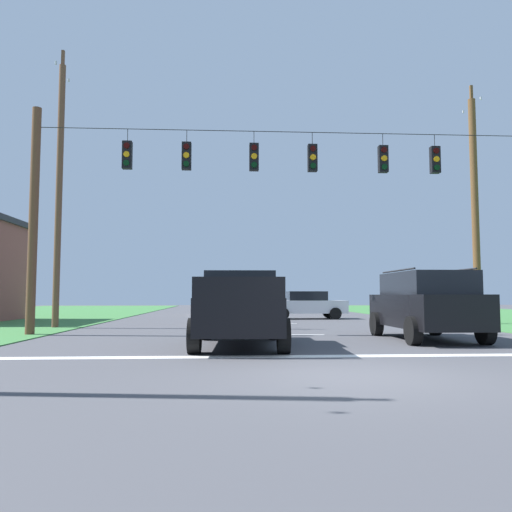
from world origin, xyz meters
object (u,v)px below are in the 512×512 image
Objects in this scene: overhead_signal_span at (284,205)px; utility_pole_mid_right at (475,207)px; suv_black at (425,304)px; utility_pole_near_left at (59,189)px; pickup_truck at (240,308)px; distant_car_far_parked at (307,305)px; distant_car_oncoming at (228,307)px; distant_car_crossing_white at (211,303)px.

utility_pole_mid_right is (9.43, 5.30, 0.94)m from overhead_signal_span.
suv_black is 0.43× the size of utility_pole_mid_right.
utility_pole_mid_right is 0.97× the size of utility_pole_near_left.
utility_pole_mid_right is (11.05, 9.13, 4.39)m from pickup_truck.
utility_pole_near_left is at bearing 153.94° from suv_black.
overhead_signal_span is at bearing -22.89° from utility_pole_near_left.
distant_car_far_parked is (2.49, 11.01, -3.62)m from overhead_signal_span.
utility_pole_mid_right reaches higher than overhead_signal_span.
overhead_signal_span is at bearing 147.37° from suv_black.
overhead_signal_span is at bearing -72.04° from distant_car_oncoming.
utility_pole_near_left is (-8.82, 3.72, 1.22)m from overhead_signal_span.
pickup_truck is at bearing -112.86° from overhead_signal_span.
distant_car_oncoming is 8.71m from utility_pole_near_left.
pickup_truck is 11.43m from utility_pole_near_left.
suv_black is 20.76m from distant_car_crossing_white.
suv_black is at bearing -55.28° from distant_car_oncoming.
distant_car_crossing_white and distant_car_far_parked have the same top height.
pickup_truck is 9.72m from distant_car_oncoming.
pickup_truck is 5.67m from suv_black.
suv_black is 1.11× the size of distant_car_far_parked.
utility_pole_near_left reaches higher than pickup_truck.
utility_pole_mid_right is at bearing 29.32° from overhead_signal_span.
distant_car_oncoming is 0.39× the size of utility_pole_near_left.
overhead_signal_span is at bearing -80.01° from distant_car_crossing_white.
pickup_truck is 1.14× the size of suv_black.
utility_pole_near_left is (-6.91, -2.16, 4.84)m from distant_car_oncoming.
overhead_signal_span is 3.96× the size of distant_car_far_parked.
utility_pole_near_left reaches higher than distant_car_crossing_white.
pickup_truck is at bearing -140.42° from utility_pole_mid_right.
utility_pole_mid_right reaches higher than suv_black.
utility_pole_near_left is at bearing -175.07° from utility_pole_mid_right.
distant_car_oncoming is at bearing -130.58° from distant_car_far_parked.
utility_pole_near_left is at bearing -113.50° from distant_car_crossing_white.
utility_pole_near_left is at bearing 133.61° from pickup_truck.
pickup_truck is 0.49× the size of utility_pole_mid_right.
overhead_signal_span reaches higher than suv_black.
overhead_signal_span is 9.65m from utility_pole_near_left.
pickup_truck is at bearing -166.32° from suv_black.
suv_black is 10.19m from distant_car_oncoming.
suv_black is at bearing -84.07° from distant_car_far_parked.
pickup_truck is 20.96m from distant_car_crossing_white.
overhead_signal_span reaches higher than distant_car_crossing_white.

